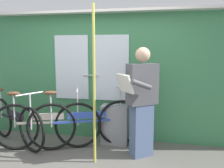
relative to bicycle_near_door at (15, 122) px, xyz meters
The scene contains 7 objects.
train_door_wall 1.65m from the bicycle_near_door, 23.27° to the left, with size 5.43×0.28×2.17m.
bicycle_near_door is the anchor object (origin of this frame).
bicycle_leaning_behind 0.62m from the bicycle_near_door, ahead, with size 1.63×0.64×0.95m.
bicycle_by_pole 1.20m from the bicycle_near_door, ahead, with size 1.69×0.81×0.96m.
passenger_reading_newspaper 2.11m from the bicycle_near_door, ahead, with size 0.61×0.57×1.58m.
trash_bin_by_wall 1.64m from the bicycle_near_door, 12.84° to the left, with size 0.44×0.28×0.64m, color gray.
handrail_pole 1.66m from the bicycle_near_door, 14.37° to the right, with size 0.04×0.04×2.13m, color #C6C14C.
Camera 1 is at (1.02, -2.69, 1.56)m, focal length 39.08 mm.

